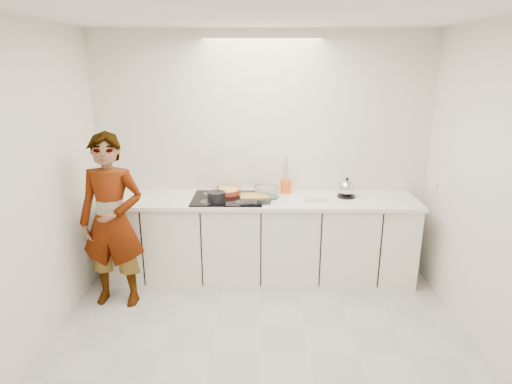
{
  "coord_description": "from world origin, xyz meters",
  "views": [
    {
      "loc": [
        0.02,
        -2.96,
        2.27
      ],
      "look_at": [
        -0.05,
        1.05,
        1.05
      ],
      "focal_mm": 30.0,
      "sensor_mm": 36.0,
      "label": 1
    }
  ],
  "objects_px": {
    "mixing_bowl": "(267,192)",
    "utensil_crock": "(286,186)",
    "saucepan": "(216,197)",
    "tart_dish": "(227,191)",
    "hob": "(227,198)",
    "kettle": "(347,189)",
    "cook": "(112,222)",
    "baking_dish": "(255,198)"
  },
  "relations": [
    {
      "from": "kettle",
      "to": "mixing_bowl",
      "type": "bearing_deg",
      "value": -178.68
    },
    {
      "from": "hob",
      "to": "saucepan",
      "type": "distance_m",
      "value": 0.18
    },
    {
      "from": "saucepan",
      "to": "cook",
      "type": "height_order",
      "value": "cook"
    },
    {
      "from": "kettle",
      "to": "cook",
      "type": "xyz_separation_m",
      "value": [
        -2.29,
        -0.58,
        -0.16
      ]
    },
    {
      "from": "baking_dish",
      "to": "kettle",
      "type": "bearing_deg",
      "value": 11.33
    },
    {
      "from": "tart_dish",
      "to": "kettle",
      "type": "xyz_separation_m",
      "value": [
        1.26,
        -0.07,
        0.05
      ]
    },
    {
      "from": "mixing_bowl",
      "to": "utensil_crock",
      "type": "distance_m",
      "value": 0.26
    },
    {
      "from": "tart_dish",
      "to": "cook",
      "type": "bearing_deg",
      "value": -147.89
    },
    {
      "from": "tart_dish",
      "to": "mixing_bowl",
      "type": "relative_size",
      "value": 0.92
    },
    {
      "from": "baking_dish",
      "to": "kettle",
      "type": "distance_m",
      "value": 0.98
    },
    {
      "from": "utensil_crock",
      "to": "cook",
      "type": "relative_size",
      "value": 0.09
    },
    {
      "from": "mixing_bowl",
      "to": "saucepan",
      "type": "bearing_deg",
      "value": -158.29
    },
    {
      "from": "baking_dish",
      "to": "mixing_bowl",
      "type": "height_order",
      "value": "mixing_bowl"
    },
    {
      "from": "hob",
      "to": "utensil_crock",
      "type": "relative_size",
      "value": 4.91
    },
    {
      "from": "tart_dish",
      "to": "cook",
      "type": "distance_m",
      "value": 1.22
    },
    {
      "from": "kettle",
      "to": "cook",
      "type": "bearing_deg",
      "value": -165.85
    },
    {
      "from": "baking_dish",
      "to": "kettle",
      "type": "xyz_separation_m",
      "value": [
        0.96,
        0.19,
        0.04
      ]
    },
    {
      "from": "kettle",
      "to": "tart_dish",
      "type": "bearing_deg",
      "value": 176.91
    },
    {
      "from": "hob",
      "to": "tart_dish",
      "type": "bearing_deg",
      "value": 96.31
    },
    {
      "from": "saucepan",
      "to": "mixing_bowl",
      "type": "distance_m",
      "value": 0.55
    },
    {
      "from": "saucepan",
      "to": "baking_dish",
      "type": "bearing_deg",
      "value": 4.3
    },
    {
      "from": "hob",
      "to": "cook",
      "type": "height_order",
      "value": "cook"
    },
    {
      "from": "saucepan",
      "to": "tart_dish",
      "type": "bearing_deg",
      "value": 74.15
    },
    {
      "from": "cook",
      "to": "tart_dish",
      "type": "bearing_deg",
      "value": 34.92
    },
    {
      "from": "saucepan",
      "to": "mixing_bowl",
      "type": "bearing_deg",
      "value": 21.71
    },
    {
      "from": "baking_dish",
      "to": "utensil_crock",
      "type": "xyz_separation_m",
      "value": [
        0.33,
        0.33,
        0.03
      ]
    },
    {
      "from": "hob",
      "to": "cook",
      "type": "distance_m",
      "value": 1.16
    },
    {
      "from": "tart_dish",
      "to": "cook",
      "type": "xyz_separation_m",
      "value": [
        -1.03,
        -0.64,
        -0.11
      ]
    },
    {
      "from": "mixing_bowl",
      "to": "kettle",
      "type": "height_order",
      "value": "kettle"
    },
    {
      "from": "hob",
      "to": "mixing_bowl",
      "type": "height_order",
      "value": "mixing_bowl"
    },
    {
      "from": "baking_dish",
      "to": "mixing_bowl",
      "type": "xyz_separation_m",
      "value": [
        0.12,
        0.17,
        0.01
      ]
    },
    {
      "from": "mixing_bowl",
      "to": "utensil_crock",
      "type": "height_order",
      "value": "utensil_crock"
    },
    {
      "from": "hob",
      "to": "tart_dish",
      "type": "height_order",
      "value": "tart_dish"
    },
    {
      "from": "kettle",
      "to": "baking_dish",
      "type": "bearing_deg",
      "value": -168.67
    },
    {
      "from": "hob",
      "to": "saucepan",
      "type": "xyz_separation_m",
      "value": [
        -0.1,
        -0.13,
        0.06
      ]
    },
    {
      "from": "baking_dish",
      "to": "kettle",
      "type": "relative_size",
      "value": 1.43
    },
    {
      "from": "tart_dish",
      "to": "baking_dish",
      "type": "relative_size",
      "value": 0.93
    },
    {
      "from": "utensil_crock",
      "to": "kettle",
      "type": "bearing_deg",
      "value": -12.44
    },
    {
      "from": "saucepan",
      "to": "utensil_crock",
      "type": "bearing_deg",
      "value": 26.82
    },
    {
      "from": "hob",
      "to": "saucepan",
      "type": "height_order",
      "value": "saucepan"
    },
    {
      "from": "mixing_bowl",
      "to": "utensil_crock",
      "type": "xyz_separation_m",
      "value": [
        0.21,
        0.16,
        0.02
      ]
    },
    {
      "from": "mixing_bowl",
      "to": "cook",
      "type": "height_order",
      "value": "cook"
    }
  ]
}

